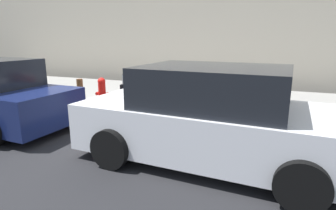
{
  "coord_description": "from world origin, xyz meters",
  "views": [
    {
      "loc": [
        -4.06,
        5.77,
        1.98
      ],
      "look_at": [
        -1.85,
        0.04,
        0.5
      ],
      "focal_mm": 29.35,
      "sensor_mm": 36.0,
      "label": 1
    }
  ],
  "objects_px": {
    "suitcase_teal_0": "(244,110)",
    "suitcase_navy_1": "(223,105)",
    "bollard_post": "(80,93)",
    "suitcase_olive_2": "(202,106)",
    "suitcase_red_4": "(166,100)",
    "parked_car_white_0": "(212,117)",
    "suitcase_silver_5": "(147,101)",
    "fire_hydrant": "(102,92)",
    "parking_meter": "(285,86)",
    "suitcase_black_6": "(129,97)",
    "suitcase_maroon_3": "(183,100)"
  },
  "relations": [
    {
      "from": "suitcase_black_6",
      "to": "parking_meter",
      "type": "relative_size",
      "value": 0.74
    },
    {
      "from": "fire_hydrant",
      "to": "parking_meter",
      "type": "distance_m",
      "value": 4.65
    },
    {
      "from": "fire_hydrant",
      "to": "parking_meter",
      "type": "height_order",
      "value": "parking_meter"
    },
    {
      "from": "fire_hydrant",
      "to": "parked_car_white_0",
      "type": "distance_m",
      "value": 4.05
    },
    {
      "from": "parked_car_white_0",
      "to": "suitcase_red_4",
      "type": "bearing_deg",
      "value": -51.45
    },
    {
      "from": "suitcase_navy_1",
      "to": "bollard_post",
      "type": "bearing_deg",
      "value": 2.43
    },
    {
      "from": "suitcase_teal_0",
      "to": "suitcase_navy_1",
      "type": "height_order",
      "value": "suitcase_navy_1"
    },
    {
      "from": "bollard_post",
      "to": "suitcase_olive_2",
      "type": "bearing_deg",
      "value": -177.35
    },
    {
      "from": "suitcase_black_6",
      "to": "bollard_post",
      "type": "relative_size",
      "value": 1.22
    },
    {
      "from": "suitcase_black_6",
      "to": "fire_hydrant",
      "type": "relative_size",
      "value": 1.15
    },
    {
      "from": "suitcase_olive_2",
      "to": "parking_meter",
      "type": "relative_size",
      "value": 0.65
    },
    {
      "from": "suitcase_olive_2",
      "to": "suitcase_silver_5",
      "type": "height_order",
      "value": "suitcase_olive_2"
    },
    {
      "from": "bollard_post",
      "to": "suitcase_maroon_3",
      "type": "bearing_deg",
      "value": -178.42
    },
    {
      "from": "suitcase_silver_5",
      "to": "parked_car_white_0",
      "type": "relative_size",
      "value": 0.13
    },
    {
      "from": "suitcase_black_6",
      "to": "parked_car_white_0",
      "type": "bearing_deg",
      "value": 142.37
    },
    {
      "from": "suitcase_teal_0",
      "to": "suitcase_black_6",
      "type": "xyz_separation_m",
      "value": [
        2.99,
        -0.05,
        0.06
      ]
    },
    {
      "from": "suitcase_teal_0",
      "to": "suitcase_red_4",
      "type": "distance_m",
      "value": 1.93
    },
    {
      "from": "suitcase_teal_0",
      "to": "suitcase_navy_1",
      "type": "bearing_deg",
      "value": -2.0
    },
    {
      "from": "suitcase_navy_1",
      "to": "suitcase_maroon_3",
      "type": "bearing_deg",
      "value": 5.1
    },
    {
      "from": "parking_meter",
      "to": "parked_car_white_0",
      "type": "distance_m",
      "value": 2.54
    },
    {
      "from": "suitcase_red_4",
      "to": "parked_car_white_0",
      "type": "bearing_deg",
      "value": 128.55
    },
    {
      "from": "suitcase_olive_2",
      "to": "suitcase_black_6",
      "type": "bearing_deg",
      "value": -1.12
    },
    {
      "from": "suitcase_teal_0",
      "to": "suitcase_maroon_3",
      "type": "height_order",
      "value": "suitcase_maroon_3"
    },
    {
      "from": "suitcase_navy_1",
      "to": "suitcase_red_4",
      "type": "distance_m",
      "value": 1.45
    },
    {
      "from": "suitcase_olive_2",
      "to": "fire_hydrant",
      "type": "height_order",
      "value": "suitcase_olive_2"
    },
    {
      "from": "fire_hydrant",
      "to": "suitcase_navy_1",
      "type": "bearing_deg",
      "value": -179.7
    },
    {
      "from": "suitcase_teal_0",
      "to": "suitcase_olive_2",
      "type": "relative_size",
      "value": 0.89
    },
    {
      "from": "suitcase_navy_1",
      "to": "parked_car_white_0",
      "type": "xyz_separation_m",
      "value": [
        -0.18,
        2.04,
        0.27
      ]
    },
    {
      "from": "suitcase_maroon_3",
      "to": "parking_meter",
      "type": "relative_size",
      "value": 0.66
    },
    {
      "from": "suitcase_silver_5",
      "to": "suitcase_black_6",
      "type": "distance_m",
      "value": 0.54
    },
    {
      "from": "suitcase_red_4",
      "to": "parked_car_white_0",
      "type": "xyz_separation_m",
      "value": [
        -1.62,
        2.04,
        0.25
      ]
    },
    {
      "from": "parked_car_white_0",
      "to": "suitcase_navy_1",
      "type": "bearing_deg",
      "value": -85.01
    },
    {
      "from": "suitcase_black_6",
      "to": "suitcase_navy_1",
      "type": "bearing_deg",
      "value": 179.28
    },
    {
      "from": "suitcase_navy_1",
      "to": "bollard_post",
      "type": "relative_size",
      "value": 1.15
    },
    {
      "from": "suitcase_silver_5",
      "to": "suitcase_navy_1",
      "type": "bearing_deg",
      "value": 178.91
    },
    {
      "from": "suitcase_maroon_3",
      "to": "parking_meter",
      "type": "distance_m",
      "value": 2.32
    },
    {
      "from": "suitcase_navy_1",
      "to": "fire_hydrant",
      "type": "xyz_separation_m",
      "value": [
        3.32,
        0.02,
        0.1
      ]
    },
    {
      "from": "suitcase_navy_1",
      "to": "suitcase_red_4",
      "type": "bearing_deg",
      "value": 0.01
    },
    {
      "from": "suitcase_maroon_3",
      "to": "parked_car_white_0",
      "type": "relative_size",
      "value": 0.19
    },
    {
      "from": "suitcase_olive_2",
      "to": "parking_meter",
      "type": "distance_m",
      "value": 1.89
    },
    {
      "from": "suitcase_teal_0",
      "to": "parked_car_white_0",
      "type": "distance_m",
      "value": 2.07
    },
    {
      "from": "suitcase_maroon_3",
      "to": "bollard_post",
      "type": "relative_size",
      "value": 1.09
    },
    {
      "from": "suitcase_navy_1",
      "to": "parking_meter",
      "type": "bearing_deg",
      "value": -169.87
    },
    {
      "from": "parked_car_white_0",
      "to": "bollard_post",
      "type": "bearing_deg",
      "value": -24.45
    },
    {
      "from": "suitcase_teal_0",
      "to": "fire_hydrant",
      "type": "bearing_deg",
      "value": 0.01
    },
    {
      "from": "suitcase_navy_1",
      "to": "suitcase_red_4",
      "type": "xyz_separation_m",
      "value": [
        1.45,
        0.0,
        0.02
      ]
    },
    {
      "from": "suitcase_maroon_3",
      "to": "bollard_post",
      "type": "xyz_separation_m",
      "value": [
        2.99,
        0.08,
        -0.0
      ]
    },
    {
      "from": "suitcase_olive_2",
      "to": "suitcase_black_6",
      "type": "height_order",
      "value": "suitcase_black_6"
    },
    {
      "from": "suitcase_navy_1",
      "to": "parking_meter",
      "type": "distance_m",
      "value": 1.42
    },
    {
      "from": "suitcase_red_4",
      "to": "parking_meter",
      "type": "relative_size",
      "value": 0.78
    }
  ]
}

